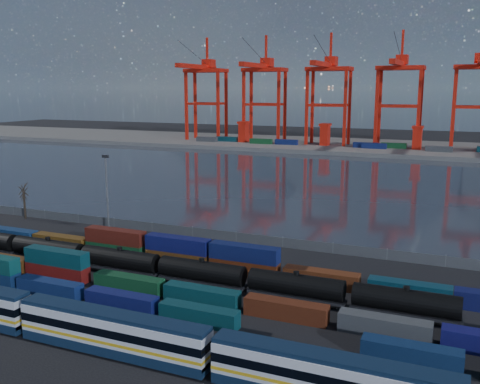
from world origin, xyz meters
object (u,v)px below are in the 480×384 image
at_px(passenger_train, 112,333).
at_px(tanker_string, 160,266).
at_px(bare_tree, 24,201).
at_px(gantry_cranes, 363,78).

distance_m(passenger_train, tanker_string, 25.28).
height_order(tanker_string, bare_tree, bare_tree).
height_order(passenger_train, bare_tree, bare_tree).
bearing_deg(tanker_string, gantry_cranes, 91.31).
height_order(bare_tree, gantry_cranes, gantry_cranes).
bearing_deg(passenger_train, gantry_cranes, 93.27).
distance_m(tanker_string, gantry_cranes, 203.09).
distance_m(passenger_train, gantry_cranes, 226.95).
xyz_separation_m(passenger_train, tanker_string, (-8.22, 23.90, -0.38)).
distance_m(passenger_train, bare_tree, 76.03).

